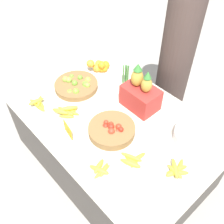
# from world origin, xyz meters

# --- Properties ---
(ground_plane) EXTENTS (12.00, 12.00, 0.00)m
(ground_plane) POSITION_xyz_m (0.00, 0.00, 0.00)
(ground_plane) COLOR #A39E93
(market_table) EXTENTS (1.74, 1.11, 0.64)m
(market_table) POSITION_xyz_m (0.00, 0.00, 0.32)
(market_table) COLOR #4C4742
(market_table) RESTS_ON ground_plane
(lime_bowl) EXTENTS (0.38, 0.38, 0.09)m
(lime_bowl) POSITION_xyz_m (-0.47, 0.00, 0.67)
(lime_bowl) COLOR olive
(lime_bowl) RESTS_ON market_table
(tomato_basket) EXTENTS (0.35, 0.35, 0.09)m
(tomato_basket) POSITION_xyz_m (0.12, -0.11, 0.67)
(tomato_basket) COLOR olive
(tomato_basket) RESTS_ON market_table
(orange_pile) EXTENTS (0.17, 0.21, 0.13)m
(orange_pile) POSITION_xyz_m (-0.54, 0.32, 0.69)
(orange_pile) COLOR orange
(orange_pile) RESTS_ON market_table
(metal_bowl) EXTENTS (0.33, 0.33, 0.09)m
(metal_bowl) POSITION_xyz_m (0.59, 0.29, 0.68)
(metal_bowl) COLOR silver
(metal_bowl) RESTS_ON market_table
(price_sign) EXTENTS (0.13, 0.03, 0.11)m
(price_sign) POSITION_xyz_m (-0.08, -0.37, 0.69)
(price_sign) COLOR orange
(price_sign) RESTS_ON market_table
(produce_crate) EXTENTS (0.29, 0.20, 0.40)m
(produce_crate) POSITION_xyz_m (0.06, 0.25, 0.77)
(produce_crate) COLOR #B22D28
(produce_crate) RESTS_ON market_table
(veg_bundle) EXTENTS (0.05, 0.05, 0.20)m
(veg_bundle) POSITION_xyz_m (-0.22, 0.36, 0.74)
(veg_bundle) COLOR #428438
(veg_bundle) RESTS_ON market_table
(banana_bunch_front_right) EXTENTS (0.15, 0.15, 0.04)m
(banana_bunch_front_right) POSITION_xyz_m (0.32, -0.39, 0.66)
(banana_bunch_front_right) COLOR gold
(banana_bunch_front_right) RESTS_ON market_table
(banana_bunch_middle_left) EXTENTS (0.19, 0.19, 0.06)m
(banana_bunch_middle_left) POSITION_xyz_m (-0.26, -0.25, 0.67)
(banana_bunch_middle_left) COLOR gold
(banana_bunch_middle_left) RESTS_ON market_table
(banana_bunch_back_center) EXTENTS (0.18, 0.20, 0.06)m
(banana_bunch_back_center) POSITION_xyz_m (0.42, -0.18, 0.66)
(banana_bunch_back_center) COLOR gold
(banana_bunch_back_center) RESTS_ON market_table
(banana_bunch_front_left) EXTENTS (0.21, 0.15, 0.06)m
(banana_bunch_front_left) POSITION_xyz_m (-0.50, -0.37, 0.66)
(banana_bunch_front_left) COLOR gold
(banana_bunch_front_left) RESTS_ON market_table
(banana_bunch_front_center) EXTENTS (0.16, 0.20, 0.05)m
(banana_bunch_front_center) POSITION_xyz_m (0.66, -0.02, 0.66)
(banana_bunch_front_center) COLOR gold
(banana_bunch_front_center) RESTS_ON market_table
(vendor_person) EXTENTS (0.32, 0.32, 1.57)m
(vendor_person) POSITION_xyz_m (-0.08, 0.89, 0.73)
(vendor_person) COLOR #473833
(vendor_person) RESTS_ON ground_plane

